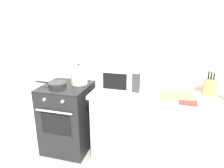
# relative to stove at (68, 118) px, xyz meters

# --- Properties ---
(back_wall) EXTENTS (4.40, 0.10, 2.50)m
(back_wall) POSITION_rel_stove_xyz_m (0.65, 0.37, 0.79)
(back_wall) COLOR silver
(back_wall) RESTS_ON ground_plane
(lower_cabinet_right) EXTENTS (1.64, 0.56, 0.88)m
(lower_cabinet_right) POSITION_rel_stove_xyz_m (1.25, 0.02, -0.02)
(lower_cabinet_right) COLOR white
(lower_cabinet_right) RESTS_ON ground_plane
(countertop_right) EXTENTS (1.70, 0.60, 0.04)m
(countertop_right) POSITION_rel_stove_xyz_m (1.25, 0.02, 0.44)
(countertop_right) COLOR beige
(countertop_right) RESTS_ON lower_cabinet_right
(stove) EXTENTS (0.60, 0.64, 0.92)m
(stove) POSITION_rel_stove_xyz_m (0.00, 0.00, 0.00)
(stove) COLOR black
(stove) RESTS_ON ground_plane
(stock_pot) EXTENTS (0.31, 0.23, 0.28)m
(stock_pot) POSITION_rel_stove_xyz_m (0.14, 0.13, 0.58)
(stock_pot) COLOR beige
(stock_pot) RESTS_ON stove
(frying_pan) EXTENTS (0.43, 0.23, 0.05)m
(frying_pan) POSITION_rel_stove_xyz_m (-0.10, -0.04, 0.48)
(frying_pan) COLOR #28282B
(frying_pan) RESTS_ON stove
(microwave) EXTENTS (0.50, 0.37, 0.30)m
(microwave) POSITION_rel_stove_xyz_m (0.75, 0.08, 0.61)
(microwave) COLOR white
(microwave) RESTS_ON countertop_right
(cutting_board) EXTENTS (0.36, 0.26, 0.02)m
(cutting_board) POSITION_rel_stove_xyz_m (1.38, 0.00, 0.47)
(cutting_board) COLOR tan
(cutting_board) RESTS_ON countertop_right
(knife_block) EXTENTS (0.13, 0.10, 0.28)m
(knife_block) POSITION_rel_stove_xyz_m (1.73, 0.14, 0.56)
(knife_block) COLOR tan
(knife_block) RESTS_ON countertop_right
(oven_mitt) EXTENTS (0.18, 0.14, 0.02)m
(oven_mitt) POSITION_rel_stove_xyz_m (1.50, -0.16, 0.47)
(oven_mitt) COLOR #993333
(oven_mitt) RESTS_ON countertop_right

